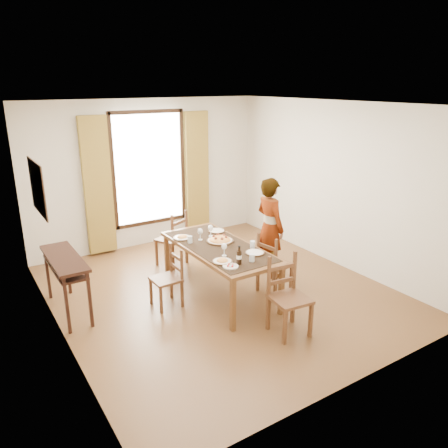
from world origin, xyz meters
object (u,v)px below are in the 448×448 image
console_table (65,265)px  pasta_platter (220,238)px  dining_table (219,250)px  man (270,227)px

console_table → pasta_platter: (2.08, -0.52, 0.12)m
dining_table → pasta_platter: pasta_platter is taller
console_table → pasta_platter: size_ratio=3.00×
console_table → dining_table: size_ratio=0.60×
man → pasta_platter: man is taller
man → console_table: bearing=81.0°
dining_table → man: (1.04, 0.16, 0.10)m
man → pasta_platter: (-0.94, -0.03, 0.01)m
console_table → man: man is taller
dining_table → pasta_platter: size_ratio=5.00×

